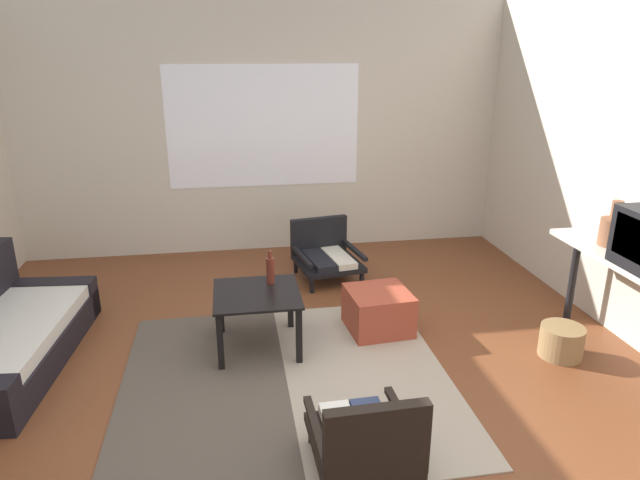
# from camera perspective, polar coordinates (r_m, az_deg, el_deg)

# --- Properties ---
(ground_plane) EXTENTS (7.80, 7.80, 0.00)m
(ground_plane) POSITION_cam_1_polar(r_m,az_deg,el_deg) (3.81, -1.85, -16.08)
(ground_plane) COLOR brown
(far_wall_with_window) EXTENTS (5.60, 0.13, 2.70)m
(far_wall_with_window) POSITION_cam_1_polar(r_m,az_deg,el_deg) (6.22, -5.74, 11.19)
(far_wall_with_window) COLOR beige
(far_wall_with_window) RESTS_ON ground
(area_rug) EXTENTS (2.24, 2.15, 0.01)m
(area_rug) POSITION_cam_1_polar(r_m,az_deg,el_deg) (4.01, -3.39, -14.00)
(area_rug) COLOR #4C4238
(area_rug) RESTS_ON ground
(coffee_table) EXTENTS (0.64, 0.64, 0.46)m
(coffee_table) POSITION_cam_1_polar(r_m,az_deg,el_deg) (4.26, -6.39, -6.30)
(coffee_table) COLOR black
(coffee_table) RESTS_ON ground
(armchair_by_window) EXTENTS (0.68, 0.71, 0.56)m
(armchair_by_window) POSITION_cam_1_polar(r_m,az_deg,el_deg) (5.59, 0.53, -1.32)
(armchair_by_window) COLOR black
(armchair_by_window) RESTS_ON ground
(armchair_striped_foreground) EXTENTS (0.54, 0.62, 0.59)m
(armchair_striped_foreground) POSITION_cam_1_polar(r_m,az_deg,el_deg) (3.10, 4.63, -19.58)
(armchair_striped_foreground) COLOR black
(armchair_striped_foreground) RESTS_ON ground
(ottoman_orange) EXTENTS (0.52, 0.52, 0.34)m
(ottoman_orange) POSITION_cam_1_polar(r_m,az_deg,el_deg) (4.60, 5.90, -7.14)
(ottoman_orange) COLOR #993D28
(ottoman_orange) RESTS_ON ground
(console_shelf) EXTENTS (0.46, 1.44, 0.80)m
(console_shelf) POSITION_cam_1_polar(r_m,az_deg,el_deg) (4.50, 29.24, -2.71)
(console_shelf) COLOR beige
(console_shelf) RESTS_ON ground
(clay_vase) EXTENTS (0.20, 0.20, 0.34)m
(clay_vase) POSITION_cam_1_polar(r_m,az_deg,el_deg) (4.65, 27.56, 0.91)
(clay_vase) COLOR brown
(clay_vase) RESTS_ON console_shelf
(glass_bottle) EXTENTS (0.06, 0.06, 0.27)m
(glass_bottle) POSITION_cam_1_polar(r_m,az_deg,el_deg) (4.34, -5.05, -3.03)
(glass_bottle) COLOR #5B2319
(glass_bottle) RESTS_ON coffee_table
(wicker_basket) EXTENTS (0.32, 0.32, 0.24)m
(wicker_basket) POSITION_cam_1_polar(r_m,az_deg,el_deg) (4.60, 23.23, -9.41)
(wicker_basket) COLOR olive
(wicker_basket) RESTS_ON ground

